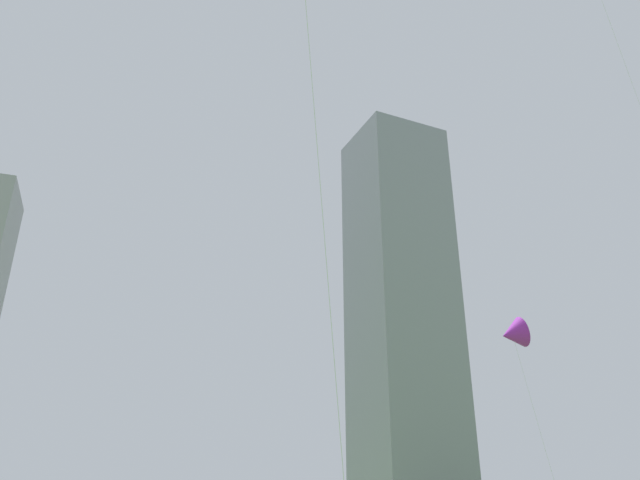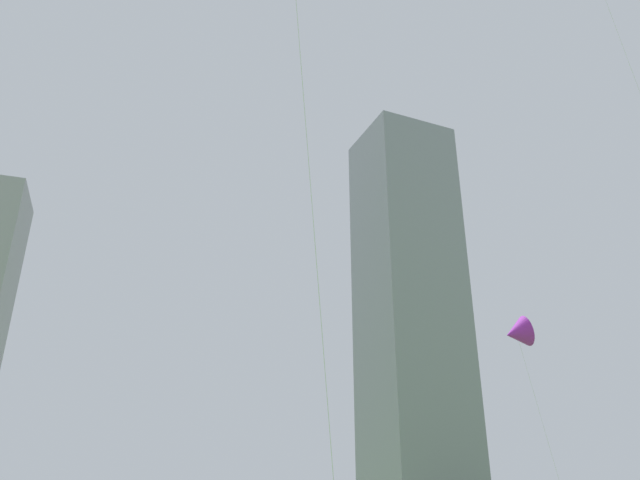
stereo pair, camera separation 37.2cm
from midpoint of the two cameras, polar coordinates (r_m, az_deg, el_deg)
The scene contains 2 objects.
kite_flying_1 at distance 35.56m, azimuth 17.59°, elevation -8.01°, with size 3.01×2.00×12.57m.
distant_highrise_1 at distance 132.54m, azimuth 8.27°, elevation -6.61°, with size 18.35×17.39×85.22m, color gray.
Camera 2 is at (-11.29, -7.86, 2.13)m, focal length 35.50 mm.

